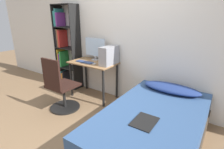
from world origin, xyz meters
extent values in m
plane|color=#846647|center=(0.00, 0.00, 0.00)|extent=(14.00, 14.00, 0.00)
cube|color=silver|center=(0.00, 1.44, 1.25)|extent=(8.00, 0.05, 2.50)
cube|color=#997047|center=(-0.50, 1.14, 0.73)|extent=(0.93, 0.55, 0.02)
cylinder|color=black|center=(-0.92, 0.91, 0.36)|extent=(0.04, 0.04, 0.72)
cylinder|color=black|center=(-0.09, 0.91, 0.36)|extent=(0.04, 0.04, 0.72)
cylinder|color=black|center=(-0.92, 1.37, 0.36)|extent=(0.04, 0.04, 0.72)
cylinder|color=black|center=(-0.09, 1.37, 0.36)|extent=(0.04, 0.04, 0.72)
cube|color=black|center=(-1.61, 1.27, 0.92)|extent=(0.02, 0.29, 1.84)
cube|color=black|center=(-1.07, 1.27, 0.92)|extent=(0.02, 0.29, 1.84)
cube|color=black|center=(-1.34, 1.27, 0.01)|extent=(0.53, 0.29, 0.02)
cube|color=black|center=(-1.34, 1.27, 0.46)|extent=(0.53, 0.29, 0.02)
cube|color=black|center=(-1.34, 1.27, 0.92)|extent=(0.53, 0.29, 0.02)
cube|color=black|center=(-1.34, 1.27, 1.38)|extent=(0.53, 0.29, 0.02)
cube|color=black|center=(-1.34, 1.27, 1.83)|extent=(0.53, 0.29, 0.02)
cube|color=beige|center=(-1.57, 1.27, 0.17)|extent=(0.04, 0.25, 0.31)
cube|color=teal|center=(-1.53, 1.27, 0.19)|extent=(0.02, 0.25, 0.34)
cube|color=orange|center=(-1.50, 1.27, 0.17)|extent=(0.04, 0.25, 0.30)
cube|color=black|center=(-1.45, 1.27, 0.19)|extent=(0.03, 0.25, 0.35)
cube|color=gold|center=(-1.58, 1.27, 0.67)|extent=(0.02, 0.25, 0.40)
cube|color=#7A338E|center=(-1.54, 1.27, 0.62)|extent=(0.04, 0.25, 0.30)
cube|color=green|center=(-1.50, 1.27, 0.65)|extent=(0.04, 0.25, 0.36)
cube|color=black|center=(-1.57, 1.27, 1.13)|extent=(0.04, 0.25, 0.40)
cube|color=brown|center=(-1.53, 1.27, 1.13)|extent=(0.04, 0.25, 0.40)
cube|color=red|center=(-1.48, 1.27, 1.12)|extent=(0.04, 0.25, 0.38)
cube|color=teal|center=(-1.57, 1.27, 1.55)|extent=(0.04, 0.25, 0.32)
cube|color=teal|center=(-1.53, 1.27, 1.57)|extent=(0.02, 0.25, 0.37)
cube|color=#7A338E|center=(-1.50, 1.27, 1.53)|extent=(0.03, 0.25, 0.29)
cylinder|color=black|center=(-0.64, 0.47, 0.01)|extent=(0.53, 0.53, 0.03)
cylinder|color=black|center=(-0.64, 0.47, 0.23)|extent=(0.05, 0.05, 0.40)
cube|color=black|center=(-0.64, 0.47, 0.45)|extent=(0.46, 0.46, 0.04)
cube|color=black|center=(-0.64, 0.26, 0.72)|extent=(0.42, 0.04, 0.50)
cube|color=#4C3D2D|center=(1.04, 0.44, 0.11)|extent=(1.14, 1.95, 0.23)
cube|color=#33517F|center=(1.04, 0.44, 0.36)|extent=(1.11, 1.91, 0.28)
ellipsoid|color=navy|center=(1.04, 1.16, 0.56)|extent=(0.87, 0.36, 0.11)
cube|color=black|center=(1.04, 0.17, 0.51)|extent=(0.24, 0.32, 0.01)
cylinder|color=#B7B7BC|center=(-0.59, 1.32, 0.75)|extent=(0.17, 0.17, 0.01)
cylinder|color=#B7B7BC|center=(-0.59, 1.32, 0.79)|extent=(0.04, 0.04, 0.07)
cube|color=#B7B7BC|center=(-0.59, 1.32, 1.01)|extent=(0.51, 0.01, 0.38)
cube|color=#B2D1EF|center=(-0.59, 1.31, 1.01)|extent=(0.48, 0.01, 0.36)
cube|color=#33477A|center=(-0.62, 1.03, 0.75)|extent=(0.38, 0.11, 0.02)
cube|color=#99999E|center=(-0.15, 1.19, 0.91)|extent=(0.18, 0.42, 0.34)
ellipsoid|color=silver|center=(-0.38, 1.03, 0.75)|extent=(0.06, 0.09, 0.02)
camera|label=1|loc=(1.67, -1.41, 1.64)|focal=28.00mm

